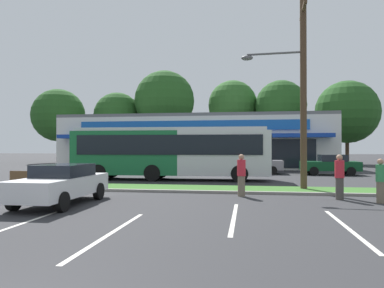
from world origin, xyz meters
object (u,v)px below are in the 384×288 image
city_bus (171,152)px  pedestrian_mid (241,175)px  utility_pole (300,87)px  car_1 (330,164)px  bus_stop_bench (28,181)px  pedestrian_near_bench (381,181)px  pedestrian_by_pole (340,177)px  car_2 (254,164)px  car_3 (61,184)px

city_bus → pedestrian_mid: city_bus is taller
utility_pole → city_bus: bearing=146.2°
car_1 → pedestrian_mid: pedestrian_mid is taller
city_bus → pedestrian_mid: size_ratio=7.06×
city_bus → bus_stop_bench: 8.79m
car_1 → bus_stop_bench: bearing=38.7°
utility_pole → city_bus: size_ratio=0.73×
utility_pole → city_bus: 9.16m
pedestrian_near_bench → pedestrian_by_pole: (-1.24, 0.72, 0.07)m
utility_pole → car_2: 12.02m
car_1 → car_2: car_1 is taller
utility_pole → car_1: 12.10m
utility_pole → pedestrian_near_bench: 5.78m
pedestrian_mid → car_2: bearing=-111.8°
car_3 → pedestrian_near_bench: pedestrian_near_bench is taller
car_3 → city_bus: bearing=170.0°
pedestrian_near_bench → pedestrian_by_pole: pedestrian_by_pole is taller
pedestrian_near_bench → bus_stop_bench: bearing=31.1°
car_1 → car_3: (-12.67, -16.19, -0.03)m
utility_pole → car_3: utility_pole is taller
pedestrian_by_pole → pedestrian_mid: size_ratio=1.00×
car_1 → pedestrian_by_pole: pedestrian_by_pole is taller
car_1 → car_2: size_ratio=0.98×
bus_stop_bench → pedestrian_near_bench: (14.75, -1.30, 0.31)m
car_1 → car_3: car_1 is taller
utility_pole → pedestrian_near_bench: (2.33, -3.43, -4.03)m
city_bus → utility_pole: bearing=-35.5°
utility_pole → car_1: utility_pole is taller
utility_pole → car_1: (3.69, 10.78, -4.08)m
utility_pole → pedestrian_by_pole: size_ratio=5.16×
bus_stop_bench → city_bus: bearing=-127.1°
city_bus → car_2: 8.32m
car_2 → pedestrian_near_bench: bearing=-73.9°
bus_stop_bench → pedestrian_near_bench: pedestrian_near_bench is taller
car_2 → pedestrian_by_pole: bearing=-77.9°
utility_pole → pedestrian_mid: 5.31m
pedestrian_by_pole → car_2: bearing=-7.1°
car_3 → car_1: bearing=142.0°
utility_pole → city_bus: utility_pole is taller
city_bus → pedestrian_by_pole: size_ratio=7.04×
bus_stop_bench → car_2: 16.95m
car_2 → bus_stop_bench: bearing=-128.4°
city_bus → car_2: size_ratio=2.92×
city_bus → pedestrian_near_bench: (9.50, -8.23, -0.95)m
car_2 → pedestrian_mid: pedestrian_mid is taller
car_1 → pedestrian_by_pole: size_ratio=2.36×
pedestrian_mid → city_bus: bearing=-76.1°
car_2 → car_1: bearing=-3.8°
car_1 → pedestrian_mid: 14.55m
bus_stop_bench → car_1: car_1 is taller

